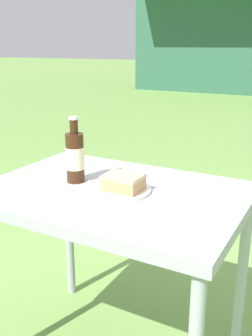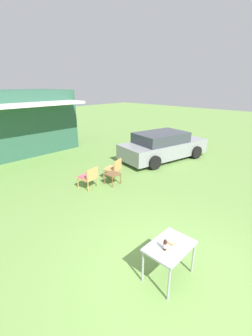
% 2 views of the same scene
% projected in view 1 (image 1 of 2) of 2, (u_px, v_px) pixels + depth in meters
% --- Properties ---
extents(patio_table, '(0.91, 0.64, 0.73)m').
position_uv_depth(patio_table, '(112.00, 210.00, 1.39)').
color(patio_table, '#9EA3A8').
rests_on(patio_table, ground_plane).
extents(cake_on_plate, '(0.24, 0.24, 0.06)m').
position_uv_depth(cake_on_plate, '(120.00, 186.00, 1.34)').
color(cake_on_plate, silver).
rests_on(cake_on_plate, patio_table).
extents(cola_bottle_near, '(0.07, 0.07, 0.24)m').
position_uv_depth(cola_bottle_near, '(75.00, 156.00, 1.42)').
color(cola_bottle_near, '#381E0F').
rests_on(cola_bottle_near, patio_table).
extents(fork, '(0.16, 0.08, 0.01)m').
position_uv_depth(fork, '(102.00, 187.00, 1.38)').
color(fork, silver).
rests_on(fork, patio_table).
extents(loose_bottle_cap, '(0.03, 0.03, 0.01)m').
position_uv_depth(loose_bottle_cap, '(111.00, 178.00, 1.47)').
color(loose_bottle_cap, silver).
rests_on(loose_bottle_cap, patio_table).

